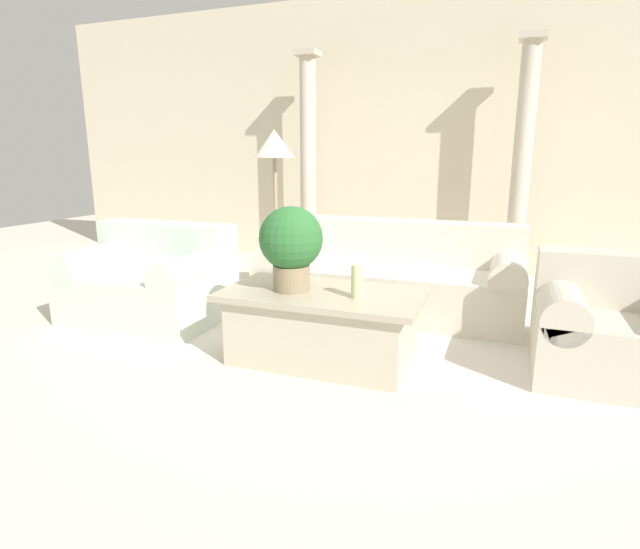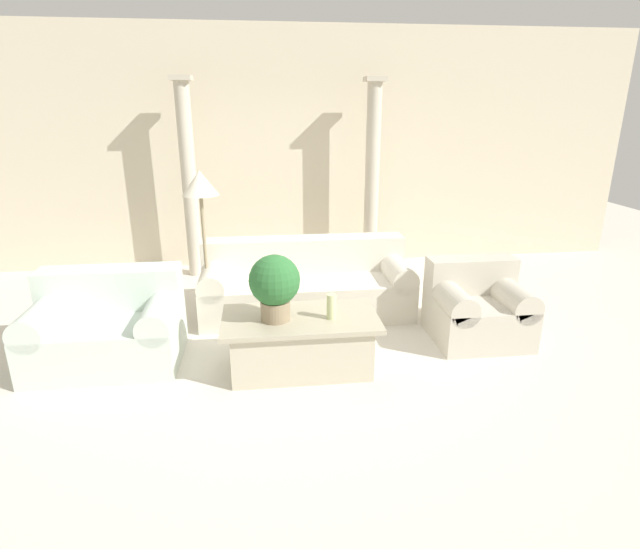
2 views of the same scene
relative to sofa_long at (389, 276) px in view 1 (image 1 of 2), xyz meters
name	(u,v)px [view 1 (image 1 of 2)]	position (x,y,z in m)	size (l,w,h in m)	color
ground_plane	(341,339)	(-0.16, -0.85, -0.32)	(16.00, 16.00, 0.00)	silver
wall_back	(415,135)	(-0.16, 1.91, 1.28)	(10.00, 0.06, 3.20)	beige
sofa_long	(389,276)	(0.00, 0.00, 0.00)	(2.25, 0.89, 0.79)	beige
loveseat	(152,279)	(-1.86, -0.89, 0.01)	(1.25, 0.89, 0.79)	silver
coffee_table	(323,325)	(-0.16, -1.26, -0.07)	(1.32, 0.72, 0.48)	beige
potted_plant	(291,243)	(-0.37, -1.30, 0.48)	(0.42, 0.42, 0.56)	#937F60
pillar_candle	(357,281)	(0.09, -1.33, 0.27)	(0.08, 0.08, 0.22)	beige
floor_lamp	(275,158)	(-1.05, -0.12, 1.02)	(0.36, 0.36, 1.58)	gray
column_left	(308,161)	(-1.36, 1.47, 0.97)	(0.27, 0.27, 2.53)	beige
column_right	(522,162)	(1.04, 1.47, 0.97)	(0.27, 0.27, 2.53)	beige
armchair	(610,326)	(1.60, -0.85, 0.01)	(0.87, 0.79, 0.76)	beige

